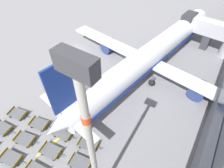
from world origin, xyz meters
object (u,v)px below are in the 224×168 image
object	(u,v)px
airplane	(151,55)
apron_light_mast	(91,147)
baggage_dolly_row_near_col_b	(11,158)
baggage_dolly_row_mid_a_col_a	(2,128)
baggage_dolly_row_mid_a_col_b	(25,139)
baggage_dolly_row_mid_b_col_d	(88,144)
baggage_dolly_row_mid_b_col_c	(63,133)
baggage_dolly_row_mid_b_col_a	(18,114)
baggage_dolly_row_mid_a_col_c	(51,151)
baggage_dolly_row_mid_a_col_d	(80,163)
baggage_dolly_row_mid_b_col_b	(39,124)

from	to	relation	value
airplane	apron_light_mast	world-z (taller)	apron_light_mast
baggage_dolly_row_near_col_b	apron_light_mast	distance (m)	16.65
airplane	apron_light_mast	bearing A→B (deg)	-78.00
baggage_dolly_row_mid_a_col_a	baggage_dolly_row_mid_a_col_b	bearing A→B (deg)	9.99
baggage_dolly_row_mid_a_col_a	baggage_dolly_row_mid_b_col_d	world-z (taller)	same
baggage_dolly_row_near_col_b	baggage_dolly_row_mid_b_col_c	size ratio (longest dim) A/B	1.00
baggage_dolly_row_near_col_b	baggage_dolly_row_mid_b_col_a	bearing A→B (deg)	138.15
baggage_dolly_row_mid_b_col_d	baggage_dolly_row_mid_a_col_b	bearing A→B (deg)	-150.81
baggage_dolly_row_mid_a_col_a	baggage_dolly_row_mid_a_col_c	xyz separation A→B (m)	(8.59, 1.60, 0.00)
airplane	baggage_dolly_row_mid_a_col_d	size ratio (longest dim) A/B	13.54
baggage_dolly_row_mid_a_col_b	baggage_dolly_row_mid_a_col_d	bearing A→B (deg)	11.95
airplane	baggage_dolly_row_mid_a_col_d	world-z (taller)	airplane
baggage_dolly_row_near_col_b	baggage_dolly_row_mid_a_col_b	xyz separation A→B (m)	(-0.76, 2.71, 0.00)
baggage_dolly_row_mid_a_col_c	baggage_dolly_row_mid_b_col_b	bearing A→B (deg)	157.55
airplane	baggage_dolly_row_mid_a_col_c	world-z (taller)	airplane
airplane	baggage_dolly_row_mid_b_col_d	distance (m)	20.15
airplane	baggage_dolly_row_mid_a_col_c	bearing A→B (deg)	-97.81
airplane	baggage_dolly_row_near_col_b	xyz separation A→B (m)	(-6.81, -27.03, -3.04)
baggage_dolly_row_near_col_b	baggage_dolly_row_mid_b_col_b	bearing A→B (deg)	101.19
airplane	baggage_dolly_row_mid_b_col_b	size ratio (longest dim) A/B	13.50
baggage_dolly_row_mid_b_col_d	baggage_dolly_row_near_col_b	bearing A→B (deg)	-134.99
baggage_dolly_row_near_col_b	baggage_dolly_row_mid_a_col_c	world-z (taller)	same
baggage_dolly_row_mid_a_col_b	baggage_dolly_row_mid_b_col_b	world-z (taller)	same
baggage_dolly_row_mid_a_col_a	baggage_dolly_row_mid_a_col_c	world-z (taller)	same
baggage_dolly_row_near_col_b	baggage_dolly_row_mid_a_col_d	size ratio (longest dim) A/B	1.00
baggage_dolly_row_mid_a_col_a	baggage_dolly_row_mid_b_col_b	size ratio (longest dim) A/B	0.99
baggage_dolly_row_mid_a_col_c	apron_light_mast	size ratio (longest dim) A/B	0.18
baggage_dolly_row_mid_a_col_b	baggage_dolly_row_mid_b_col_c	size ratio (longest dim) A/B	1.01
baggage_dolly_row_near_col_b	baggage_dolly_row_mid_b_col_a	world-z (taller)	same
airplane	baggage_dolly_row_mid_b_col_a	xyz separation A→B (m)	(-12.23, -22.17, -3.04)
airplane	baggage_dolly_row_mid_b_col_b	xyz separation A→B (m)	(-7.90, -21.52, -3.04)
baggage_dolly_row_mid_a_col_d	baggage_dolly_row_mid_b_col_c	xyz separation A→B (m)	(-4.84, 1.79, 0.00)
baggage_dolly_row_near_col_b	baggage_dolly_row_mid_b_col_d	world-z (taller)	same
baggage_dolly_row_near_col_b	baggage_dolly_row_mid_a_col_a	bearing A→B (deg)	158.49
baggage_dolly_row_mid_a_col_b	baggage_dolly_row_mid_b_col_c	distance (m)	5.24
baggage_dolly_row_mid_a_col_a	baggage_dolly_row_mid_b_col_b	world-z (taller)	same
airplane	baggage_dolly_row_mid_a_col_a	size ratio (longest dim) A/B	13.59
baggage_dolly_row_mid_a_col_a	baggage_dolly_row_mid_a_col_c	distance (m)	8.74
baggage_dolly_row_mid_a_col_b	baggage_dolly_row_mid_b_col_b	bearing A→B (deg)	96.63
baggage_dolly_row_near_col_b	baggage_dolly_row_mid_b_col_a	distance (m)	7.27
baggage_dolly_row_mid_a_col_a	apron_light_mast	size ratio (longest dim) A/B	0.18
baggage_dolly_row_mid_a_col_a	baggage_dolly_row_mid_b_col_d	bearing A→B (deg)	23.02
baggage_dolly_row_mid_b_col_c	baggage_dolly_row_mid_a_col_d	bearing A→B (deg)	-20.26
apron_light_mast	airplane	bearing A→B (deg)	102.00
baggage_dolly_row_mid_b_col_b	baggage_dolly_row_mid_b_col_d	size ratio (longest dim) A/B	1.00
baggage_dolly_row_mid_a_col_d	baggage_dolly_row_mid_b_col_d	bearing A→B (deg)	106.38
baggage_dolly_row_mid_a_col_a	apron_light_mast	xyz separation A→B (m)	(16.85, 1.30, 11.22)
baggage_dolly_row_near_col_b	apron_light_mast	bearing A→B (deg)	15.42
baggage_dolly_row_mid_a_col_a	baggage_dolly_row_mid_a_col_d	distance (m)	13.11
airplane	baggage_dolly_row_mid_b_col_b	world-z (taller)	airplane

